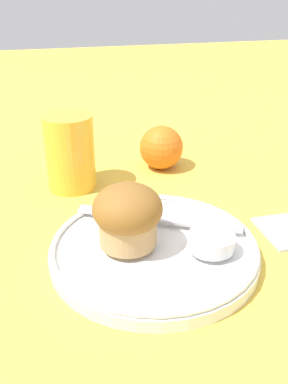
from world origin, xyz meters
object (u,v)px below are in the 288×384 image
(orange_fruit, at_px, (161,147))
(juice_glass, at_px, (70,152))
(butter_knife, at_px, (161,218))
(muffin, at_px, (128,215))

(orange_fruit, distance_m, juice_glass, 0.15)
(butter_knife, bearing_deg, orange_fruit, 101.87)
(orange_fruit, relative_size, juice_glass, 0.64)
(juice_glass, bearing_deg, orange_fruit, 13.30)
(juice_glass, bearing_deg, butter_knife, -59.94)
(orange_fruit, bearing_deg, juice_glass, -166.70)
(muffin, distance_m, orange_fruit, 0.25)
(muffin, height_order, butter_knife, muffin)
(butter_knife, height_order, orange_fruit, orange_fruit)
(muffin, relative_size, butter_knife, 0.41)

